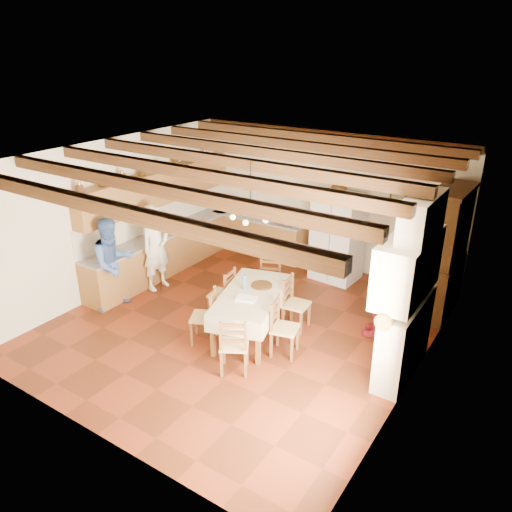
{
  "coord_description": "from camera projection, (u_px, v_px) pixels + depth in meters",
  "views": [
    {
      "loc": [
        4.44,
        -6.29,
        4.64
      ],
      "look_at": [
        0.1,
        0.3,
        1.25
      ],
      "focal_mm": 35.0,
      "sensor_mm": 36.0,
      "label": 1
    }
  ],
  "objects": [
    {
      "name": "floor",
      "position": [
        242.0,
        325.0,
        8.91
      ],
      "size": [
        6.0,
        6.5,
        0.02
      ],
      "primitive_type": "cube",
      "color": "#4D200E",
      "rests_on": "ground"
    },
    {
      "name": "ceiling",
      "position": [
        240.0,
        157.0,
        7.71
      ],
      "size": [
        6.0,
        6.5,
        0.02
      ],
      "primitive_type": "cube",
      "color": "white",
      "rests_on": "ground"
    },
    {
      "name": "wall_back",
      "position": [
        327.0,
        199.0,
        10.81
      ],
      "size": [
        6.0,
        0.02,
        3.0
      ],
      "primitive_type": "cube",
      "color": "beige",
      "rests_on": "ground"
    },
    {
      "name": "wall_front",
      "position": [
        81.0,
        335.0,
        5.81
      ],
      "size": [
        6.0,
        0.02,
        3.0
      ],
      "primitive_type": "cube",
      "color": "beige",
      "rests_on": "ground"
    },
    {
      "name": "wall_left",
      "position": [
        116.0,
        215.0,
        9.83
      ],
      "size": [
        0.02,
        6.5,
        3.0
      ],
      "primitive_type": "cube",
      "color": "beige",
      "rests_on": "ground"
    },
    {
      "name": "wall_right",
      "position": [
        422.0,
        293.0,
        6.79
      ],
      "size": [
        0.02,
        6.5,
        3.0
      ],
      "primitive_type": "cube",
      "color": "beige",
      "rests_on": "ground"
    },
    {
      "name": "ceiling_beams",
      "position": [
        240.0,
        163.0,
        7.75
      ],
      "size": [
        6.0,
        6.3,
        0.16
      ],
      "primitive_type": null,
      "color": "#381A10",
      "rests_on": "ground"
    },
    {
      "name": "lower_cabinets_left",
      "position": [
        168.0,
        251.0,
        10.9
      ],
      "size": [
        0.6,
        4.3,
        0.86
      ],
      "primitive_type": "cube",
      "color": "olive",
      "rests_on": "ground"
    },
    {
      "name": "lower_cabinets_back",
      "position": [
        259.0,
        236.0,
        11.78
      ],
      "size": [
        2.3,
        0.6,
        0.86
      ],
      "primitive_type": "cube",
      "color": "olive",
      "rests_on": "ground"
    },
    {
      "name": "countertop_left",
      "position": [
        167.0,
        232.0,
        10.72
      ],
      "size": [
        0.62,
        4.3,
        0.04
      ],
      "primitive_type": "cube",
      "color": "gray",
      "rests_on": "lower_cabinets_left"
    },
    {
      "name": "countertop_back",
      "position": [
        259.0,
        218.0,
        11.6
      ],
      "size": [
        2.34,
        0.62,
        0.04
      ],
      "primitive_type": "cube",
      "color": "gray",
      "rests_on": "lower_cabinets_back"
    },
    {
      "name": "backsplash_left",
      "position": [
        156.0,
        216.0,
        10.74
      ],
      "size": [
        0.03,
        4.3,
        0.6
      ],
      "primitive_type": "cube",
      "color": "beige",
      "rests_on": "ground"
    },
    {
      "name": "backsplash_back",
      "position": [
        266.0,
        201.0,
        11.69
      ],
      "size": [
        2.3,
        0.03,
        0.6
      ],
      "primitive_type": "cube",
      "color": "beige",
      "rests_on": "ground"
    },
    {
      "name": "upper_cabinets",
      "position": [
        159.0,
        187.0,
        10.4
      ],
      "size": [
        0.35,
        4.2,
        0.7
      ],
      "primitive_type": "cube",
      "color": "olive",
      "rests_on": "ground"
    },
    {
      "name": "fireplace",
      "position": [
        405.0,
        288.0,
        7.13
      ],
      "size": [
        0.56,
        1.6,
        2.8
      ],
      "primitive_type": null,
      "color": "beige",
      "rests_on": "ground"
    },
    {
      "name": "wall_picture",
      "position": [
        398.0,
        195.0,
        9.87
      ],
      "size": [
        0.34,
        0.03,
        0.42
      ],
      "primitive_type": "cube",
      "color": "#2E2213",
      "rests_on": "ground"
    },
    {
      "name": "refrigerator",
      "position": [
        338.0,
        237.0,
        10.33
      ],
      "size": [
        0.97,
        0.82,
        1.84
      ],
      "primitive_type": "cube",
      "rotation": [
        0.0,
        0.0,
        -0.07
      ],
      "color": "white",
      "rests_on": "floor"
    },
    {
      "name": "hutch",
      "position": [
        445.0,
        252.0,
        8.89
      ],
      "size": [
        0.58,
        1.32,
        2.38
      ],
      "primitive_type": null,
      "rotation": [
        0.0,
        0.0,
        -0.02
      ],
      "color": "#361D0D",
      "rests_on": "floor"
    },
    {
      "name": "dining_table",
      "position": [
        251.0,
        297.0,
        8.34
      ],
      "size": [
        1.39,
        2.0,
        0.8
      ],
      "rotation": [
        0.0,
        0.0,
        0.28
      ],
      "color": "beige",
      "rests_on": "floor"
    },
    {
      "name": "chandelier",
      "position": [
        251.0,
        210.0,
        7.73
      ],
      "size": [
        0.47,
        0.47,
        0.03
      ],
      "primitive_type": "torus",
      "color": "black",
      "rests_on": "ground"
    },
    {
      "name": "chair_left_near",
      "position": [
        203.0,
        316.0,
        8.24
      ],
      "size": [
        0.55,
        0.55,
        0.96
      ],
      "primitive_type": null,
      "rotation": [
        0.0,
        0.0,
        -1.11
      ],
      "color": "brown",
      "rests_on": "floor"
    },
    {
      "name": "chair_left_far",
      "position": [
        222.0,
        293.0,
        8.98
      ],
      "size": [
        0.45,
        0.47,
        0.96
      ],
      "primitive_type": null,
      "rotation": [
        0.0,
        0.0,
        -1.44
      ],
      "color": "brown",
      "rests_on": "floor"
    },
    {
      "name": "chair_right_near",
      "position": [
        285.0,
        328.0,
        7.9
      ],
      "size": [
        0.49,
        0.51,
        0.96
      ],
      "primitive_type": null,
      "rotation": [
        0.0,
        0.0,
        1.82
      ],
      "color": "brown",
      "rests_on": "floor"
    },
    {
      "name": "chair_right_far",
      "position": [
        297.0,
        304.0,
        8.62
      ],
      "size": [
        0.44,
        0.45,
        0.96
      ],
      "primitive_type": null,
      "rotation": [
        0.0,
        0.0,
        1.66
      ],
      "color": "brown",
      "rests_on": "floor"
    },
    {
      "name": "chair_end_near",
      "position": [
        234.0,
        344.0,
        7.48
      ],
      "size": [
        0.56,
        0.56,
        0.96
      ],
      "primitive_type": null,
      "rotation": [
        0.0,
        0.0,
        3.67
      ],
      "color": "brown",
      "rests_on": "floor"
    },
    {
      "name": "chair_end_far",
      "position": [
        269.0,
        280.0,
        9.48
      ],
      "size": [
        0.54,
        0.53,
        0.96
      ],
      "primitive_type": null,
      "rotation": [
        0.0,
        0.0,
        0.38
      ],
      "color": "brown",
      "rests_on": "floor"
    },
    {
      "name": "person_man",
      "position": [
        156.0,
        248.0,
        9.92
      ],
      "size": [
        0.49,
        0.68,
        1.76
      ],
      "primitive_type": "imported",
      "rotation": [
        0.0,
        0.0,
        1.47
      ],
      "color": "white",
      "rests_on": "floor"
    },
    {
      "name": "person_woman_blue",
      "position": [
        113.0,
        263.0,
        9.2
      ],
      "size": [
        0.82,
        0.97,
        1.76
      ],
      "primitive_type": "imported",
      "rotation": [
        0.0,
        0.0,
        1.38
      ],
      "color": "#4062A7",
      "rests_on": "floor"
    },
    {
      "name": "person_woman_red",
      "position": [
        378.0,
        294.0,
        8.32
      ],
      "size": [
        0.42,
        0.93,
        1.55
      ],
      "primitive_type": "imported",
      "rotation": [
        0.0,
        0.0,
        -1.53
      ],
      "color": "maroon",
      "rests_on": "floor"
    },
    {
      "name": "microwave",
      "position": [
        287.0,
        217.0,
        11.16
      ],
      "size": [
        0.59,
        0.49,
        0.28
      ],
      "primitive_type": "imported",
      "rotation": [
        0.0,
        0.0,
        -0.35
      ],
      "color": "silver",
      "rests_on": "countertop_back"
    },
    {
      "name": "fridge_vase",
      "position": [
        339.0,
        187.0,
        9.92
      ],
      "size": [
        0.37,
        0.37,
        0.32
      ],
      "primitive_type": "imported",
      "rotation": [
        0.0,
        0.0,
        0.23
      ],
      "color": "#361D0D",
      "rests_on": "refrigerator"
    }
  ]
}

